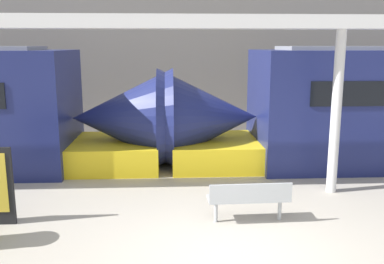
{
  "coord_description": "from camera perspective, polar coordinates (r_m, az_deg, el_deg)",
  "views": [
    {
      "loc": [
        -0.87,
        -6.0,
        3.23
      ],
      "look_at": [
        -0.39,
        2.96,
        1.4
      ],
      "focal_mm": 40.0,
      "sensor_mm": 36.0,
      "label": 1
    }
  ],
  "objects": [
    {
      "name": "ground_plane",
      "position": [
        6.87,
        4.79,
        -16.55
      ],
      "size": [
        60.0,
        60.0,
        0.0
      ],
      "primitive_type": "plane",
      "color": "#A8A093"
    },
    {
      "name": "station_wall",
      "position": [
        15.67,
        0.13,
        8.86
      ],
      "size": [
        56.0,
        0.2,
        5.0
      ],
      "primitive_type": "cube",
      "color": "gray",
      "rests_on": "ground_plane"
    },
    {
      "name": "bench_near",
      "position": [
        8.0,
        7.63,
        -8.62
      ],
      "size": [
        1.53,
        0.49,
        0.79
      ],
      "rotation": [
        0.0,
        0.0,
        0.03
      ],
      "color": "#ADB2B7",
      "rests_on": "ground_plane"
    },
    {
      "name": "support_column_near",
      "position": [
        9.77,
        18.65,
        2.37
      ],
      "size": [
        0.22,
        0.22,
        3.55
      ],
      "primitive_type": "cylinder",
      "color": "silver",
      "rests_on": "ground_plane"
    },
    {
      "name": "canopy_beam",
      "position": [
        9.67,
        19.4,
        13.65
      ],
      "size": [
        28.0,
        0.6,
        0.28
      ],
      "primitive_type": "cube",
      "color": "silver",
      "rests_on": "support_column_near"
    }
  ]
}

